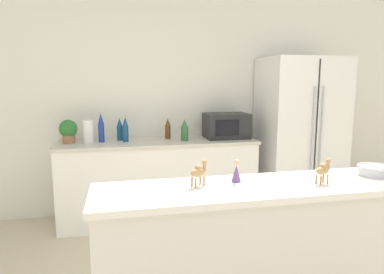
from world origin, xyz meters
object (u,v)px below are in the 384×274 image
potted_plant (68,130)px  microwave (226,126)px  back_bottle_1 (120,130)px  camel_figurine_second (199,171)px  refrigerator (300,136)px  back_bottle_2 (185,130)px  back_bottle_3 (125,130)px  back_bottle_4 (168,129)px  fruit_bowl (374,170)px  wise_man_figurine_crimson (236,172)px  camel_figurine (323,170)px  paper_towel_roll (88,132)px  back_bottle_0 (101,128)px

potted_plant → microwave: size_ratio=0.51×
back_bottle_1 → camel_figurine_second: size_ratio=1.80×
refrigerator → back_bottle_2: refrigerator is taller
back_bottle_3 → camel_figurine_second: 1.97m
back_bottle_4 → camel_figurine_second: back_bottle_4 is taller
fruit_bowl → wise_man_figurine_crimson: bearing=176.9°
back_bottle_3 → back_bottle_4: bearing=12.5°
refrigerator → camel_figurine: (-0.99, -1.99, 0.15)m
refrigerator → microwave: size_ratio=3.74×
refrigerator → microwave: (-0.88, 0.08, 0.13)m
paper_towel_roll → microwave: 1.51m
potted_plant → camel_figurine: bearing=-52.4°
fruit_bowl → camel_figurine_second: (-1.07, 0.01, 0.05)m
back_bottle_4 → back_bottle_3: bearing=-167.5°
paper_towel_roll → back_bottle_2: back_bottle_2 is taller
refrigerator → back_bottle_4: (-1.54, 0.16, 0.11)m
camel_figurine → camel_figurine_second: size_ratio=0.97×
paper_towel_roll → fruit_bowl: bearing=-47.7°
paper_towel_roll → camel_figurine: paper_towel_roll is taller
back_bottle_3 → back_bottle_4: size_ratio=1.14×
back_bottle_1 → back_bottle_4: back_bottle_1 is taller
potted_plant → microwave: microwave is taller
back_bottle_4 → fruit_bowl: 2.27m
back_bottle_2 → fruit_bowl: bearing=-67.4°
fruit_bowl → refrigerator: bearing=72.6°
microwave → back_bottle_3: 1.13m
back_bottle_4 → camel_figurine_second: (-0.13, -2.05, 0.04)m
microwave → back_bottle_3: size_ratio=1.77×
back_bottle_0 → back_bottle_3: 0.25m
back_bottle_1 → fruit_bowl: bearing=-54.5°
back_bottle_1 → camel_figurine_second: back_bottle_1 is taller
camel_figurine → camel_figurine_second: camel_figurine_second is taller
refrigerator → wise_man_figurine_crimson: refrigerator is taller
back_bottle_2 → wise_man_figurine_crimson: back_bottle_2 is taller
potted_plant → wise_man_figurine_crimson: size_ratio=1.89×
paper_towel_roll → back_bottle_2: 1.01m
fruit_bowl → microwave: bearing=98.1°
refrigerator → camel_figurine_second: bearing=-131.4°
paper_towel_roll → fruit_bowl: paper_towel_roll is taller
paper_towel_roll → microwave: (1.51, 0.01, 0.02)m
back_bottle_0 → back_bottle_2: bearing=-6.6°
back_bottle_3 → camel_figurine: size_ratio=2.01×
back_bottle_4 → potted_plant: bearing=-176.1°
wise_man_figurine_crimson → back_bottle_3: bearing=106.5°
camel_figurine → microwave: bearing=86.9°
back_bottle_0 → camel_figurine_second: bearing=-73.3°
camel_figurine_second → back_bottle_3: bearing=99.9°
back_bottle_1 → wise_man_figurine_crimson: (0.62, -2.01, 0.01)m
paper_towel_roll → back_bottle_1: 0.33m
microwave → camel_figurine_second: size_ratio=3.46×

